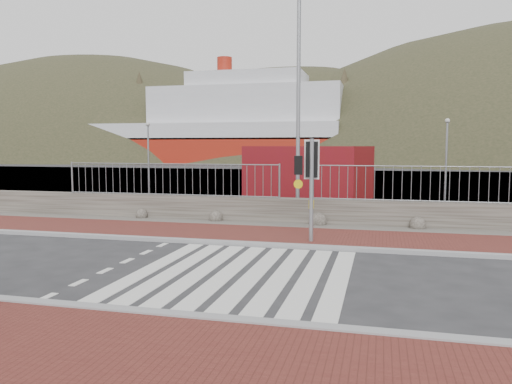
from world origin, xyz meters
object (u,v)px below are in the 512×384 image
(ferry, at_px, (210,130))
(shipping_container, at_px, (306,172))
(traffic_signal_far, at_px, (310,168))
(streetlight, at_px, (302,93))

(ferry, bearing_deg, shipping_container, -65.26)
(traffic_signal_far, bearing_deg, shipping_container, -89.14)
(ferry, relative_size, streetlight, 5.98)
(streetlight, bearing_deg, ferry, 110.32)
(streetlight, distance_m, shipping_container, 9.25)
(traffic_signal_far, distance_m, streetlight, 5.18)
(streetlight, relative_size, shipping_container, 1.26)
(ferry, height_order, streetlight, ferry)
(streetlight, bearing_deg, shipping_container, 95.13)
(shipping_container, bearing_deg, ferry, 134.25)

